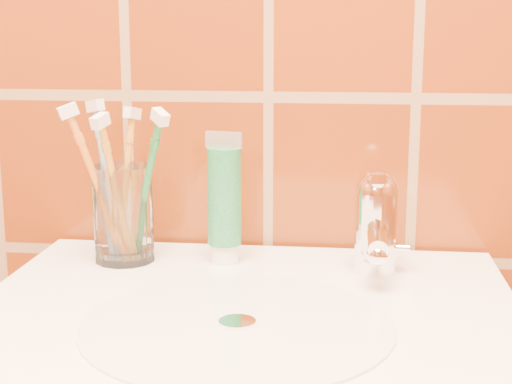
# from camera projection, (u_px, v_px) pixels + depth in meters

# --- Properties ---
(glass_tumbler) EXTENTS (0.09, 0.09, 0.12)m
(glass_tumbler) POSITION_uv_depth(u_px,v_px,m) (124.00, 214.00, 0.94)
(glass_tumbler) COLOR white
(glass_tumbler) RESTS_ON pedestal_sink
(toothpaste_tube) EXTENTS (0.04, 0.04, 0.16)m
(toothpaste_tube) POSITION_uv_depth(u_px,v_px,m) (224.00, 202.00, 0.93)
(toothpaste_tube) COLOR white
(toothpaste_tube) RESTS_ON pedestal_sink
(faucet) EXTENTS (0.05, 0.11, 0.12)m
(faucet) POSITION_uv_depth(u_px,v_px,m) (376.00, 220.00, 0.89)
(faucet) COLOR white
(faucet) RESTS_ON pedestal_sink
(toothbrush_0) EXTENTS (0.07, 0.10, 0.20)m
(toothbrush_0) POSITION_uv_depth(u_px,v_px,m) (125.00, 184.00, 0.96)
(toothbrush_0) COLOR orange
(toothbrush_0) RESTS_ON glass_tumbler
(toothbrush_1) EXTENTS (0.16, 0.16, 0.21)m
(toothbrush_1) POSITION_uv_depth(u_px,v_px,m) (146.00, 189.00, 0.91)
(toothbrush_1) COLOR #207838
(toothbrush_1) RESTS_ON glass_tumbler
(toothbrush_2) EXTENTS (0.14, 0.12, 0.21)m
(toothbrush_2) POSITION_uv_depth(u_px,v_px,m) (99.00, 187.00, 0.91)
(toothbrush_2) COLOR orange
(toothbrush_2) RESTS_ON glass_tumbler
(toothbrush_3) EXTENTS (0.10, 0.09, 0.21)m
(toothbrush_3) POSITION_uv_depth(u_px,v_px,m) (107.00, 182.00, 0.94)
(toothbrush_3) COLOR #6F9AC6
(toothbrush_3) RESTS_ON glass_tumbler
(toothbrush_4) EXTENTS (0.08, 0.13, 0.20)m
(toothbrush_4) POSITION_uv_depth(u_px,v_px,m) (117.00, 192.00, 0.91)
(toothbrush_4) COLOR #C48522
(toothbrush_4) RESTS_ON glass_tumbler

